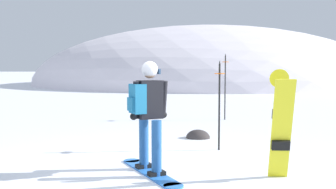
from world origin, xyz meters
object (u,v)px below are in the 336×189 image
object	(u,v)px
spare_snowboard	(281,124)
piste_marker_far	(225,82)
snowboarder_main	(148,114)
rock_dark	(153,112)
piste_marker_near	(219,99)
rock_mid	(198,138)

from	to	relation	value
spare_snowboard	piste_marker_far	size ratio (longest dim) A/B	0.78
snowboarder_main	piste_marker_far	bearing A→B (deg)	75.26
snowboarder_main	rock_dark	size ratio (longest dim) A/B	2.22
spare_snowboard	rock_dark	xyz separation A→B (m)	(-2.78, 8.37, -0.81)
spare_snowboard	piste_marker_near	size ratio (longest dim) A/B	0.91
snowboarder_main	piste_marker_near	size ratio (longest dim) A/B	0.97
piste_marker_far	spare_snowboard	bearing A→B (deg)	-87.16
snowboarder_main	piste_marker_near	world-z (taller)	piste_marker_near
spare_snowboard	rock_mid	size ratio (longest dim) A/B	2.89
snowboarder_main	rock_mid	world-z (taller)	snowboarder_main
piste_marker_near	piste_marker_far	world-z (taller)	piste_marker_far
rock_dark	rock_mid	world-z (taller)	rock_dark
spare_snowboard	piste_marker_far	bearing A→B (deg)	92.84
piste_marker_far	snowboarder_main	bearing A→B (deg)	-104.74
piste_marker_near	piste_marker_far	bearing A→B (deg)	84.29
spare_snowboard	rock_mid	bearing A→B (deg)	109.94
snowboarder_main	rock_dark	distance (m)	8.25
piste_marker_near	rock_dark	distance (m)	6.79
piste_marker_far	rock_mid	size ratio (longest dim) A/B	3.71
rock_dark	rock_mid	distance (m)	5.41
snowboarder_main	rock_dark	xyz separation A→B (m)	(-0.84, 8.15, -0.92)
rock_dark	rock_mid	bearing A→B (deg)	-72.60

